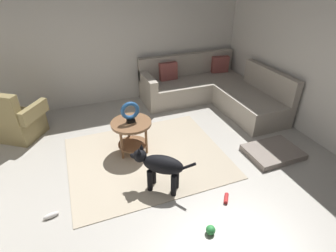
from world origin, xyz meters
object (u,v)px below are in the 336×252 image
torus_sculpture (130,112)px  dog (160,166)px  side_table (132,129)px  dog_bed_mat (273,152)px  dog_toy_bone (51,215)px  armchair (16,121)px  dog_toy_rope (226,198)px  sectional_couch (212,90)px  dog_toy_ball (211,230)px

torus_sculpture → dog: 0.97m
side_table → dog_bed_mat: side_table is taller
side_table → torus_sculpture: (0.00, -0.00, 0.29)m
torus_sculpture → dog_toy_bone: torus_sculpture is taller
side_table → dog_toy_bone: bearing=-143.5°
armchair → torus_sculpture: bearing=1.0°
dog_toy_bone → armchair: bearing=103.0°
side_table → dog: dog is taller
armchair → dog_toy_rope: armchair is taller
dog_toy_rope → sectional_couch: bearing=64.8°
side_table → dog_toy_bone: 1.55m
sectional_couch → side_table: bearing=-151.0°
torus_sculpture → dog_toy_ball: (0.40, -1.75, -0.66)m
sectional_couch → torus_sculpture: bearing=-151.0°
side_table → dog_toy_rope: size_ratio=3.92×
dog_bed_mat → dog_toy_rope: 1.29m
torus_sculpture → dog_toy_rope: bearing=-59.3°
sectional_couch → dog_toy_ball: (-1.59, -2.85, -0.24)m
armchair → dog_toy_bone: 2.05m
dog → dog_toy_bone: 1.38m
sectional_couch → armchair: size_ratio=2.25×
side_table → armchair: bearing=147.0°
dog_toy_ball → dog_toy_rope: (0.42, 0.36, -0.03)m
side_table → dog_toy_bone: side_table is taller
dog → dog_bed_mat: bearing=-50.8°
dog_toy_ball → side_table: bearing=103.0°
armchair → dog_toy_bone: armchair is taller
armchair → dog: size_ratio=1.41×
dog → dog_toy_ball: size_ratio=6.72×
armchair → dog_toy_ball: armchair is taller
dog_toy_ball → dog_toy_bone: dog_toy_ball is taller
side_table → dog_toy_ball: size_ratio=5.70×
dog_bed_mat → dog: bearing=-178.0°
sectional_couch → dog: 2.75m
dog_bed_mat → dog_toy_rope: size_ratio=5.23×
torus_sculpture → side_table: bearing=90.0°
dog_toy_rope → dog_toy_bone: 2.09m
torus_sculpture → dog_bed_mat: (1.99, -0.84, -0.67)m
armchair → dog_bed_mat: size_ratio=1.25×
torus_sculpture → dog_bed_mat: 2.26m
dog → side_table: bearing=45.0°
dog → dog_toy_rope: 0.92m
dog_toy_ball → dog_toy_rope: 0.55m
dog → armchair: bearing=79.3°
dog → dog_toy_rope: size_ratio=4.62×
dog_toy_ball → dog: bearing=108.3°
armchair → side_table: (1.67, -1.08, 0.09)m
side_table → torus_sculpture: bearing=-90.0°
dog → sectional_couch: bearing=-5.8°
dog_toy_ball → sectional_couch: bearing=60.8°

